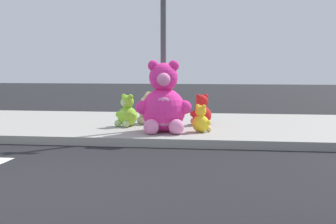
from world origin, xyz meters
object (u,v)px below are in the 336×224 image
at_px(sign_pole, 163,42).
at_px(plush_lime, 127,113).
at_px(plush_red, 202,112).
at_px(plush_pink_large, 164,104).
at_px(plush_yellow, 201,121).
at_px(plush_tan, 148,111).

bearing_deg(sign_pole, plush_lime, 169.43).
height_order(sign_pole, plush_lime, sign_pole).
bearing_deg(plush_red, plush_pink_large, -117.04).
relative_size(plush_pink_large, plush_red, 2.07).
xyz_separation_m(plush_yellow, plush_red, (-0.06, 1.11, 0.05)).
height_order(plush_tan, plush_lime, plush_tan).
distance_m(plush_pink_large, plush_tan, 1.36).
bearing_deg(plush_yellow, sign_pole, 149.06).
bearing_deg(plush_lime, plush_tan, 54.66).
bearing_deg(plush_tan, plush_red, -0.42).
bearing_deg(plush_pink_large, sign_pole, 98.66).
height_order(plush_yellow, plush_lime, plush_lime).
relative_size(plush_pink_large, plush_yellow, 2.57).
distance_m(sign_pole, plush_tan, 1.62).
bearing_deg(plush_pink_large, plush_red, 62.96).
distance_m(plush_red, plush_lime, 1.57).
relative_size(sign_pole, plush_pink_large, 2.40).
bearing_deg(sign_pole, plush_red, 41.69).
bearing_deg(plush_tan, sign_pole, -56.95).
relative_size(plush_tan, plush_yellow, 1.31).
bearing_deg(plush_yellow, plush_lime, 158.51).
height_order(plush_pink_large, plush_yellow, plush_pink_large).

